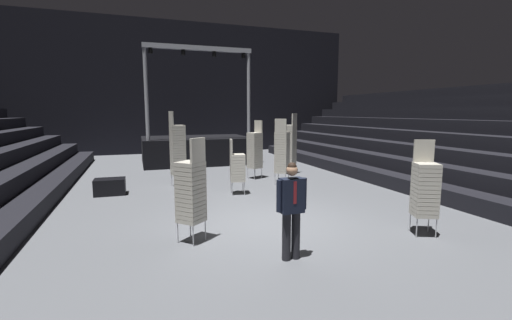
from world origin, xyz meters
name	(u,v)px	position (x,y,z in m)	size (l,w,h in m)	color
ground_plane	(269,224)	(0.00, 0.00, -0.05)	(22.00, 30.00, 0.10)	#515459
arena_end_wall	(182,88)	(0.00, 15.00, 4.00)	(22.00, 0.30, 8.00)	black
bleacher_bank_right	(487,135)	(8.00, 1.00, 1.80)	(6.00, 24.00, 3.60)	black
stage_riser	(196,149)	(0.00, 10.18, 0.71)	(5.15, 3.48, 5.45)	black
man_with_tie	(292,205)	(-0.37, -2.03, 0.96)	(0.57, 0.25, 1.70)	black
chair_stack_front_left	(282,152)	(2.00, 3.89, 1.15)	(0.62, 0.62, 2.31)	#B2B5BA
chair_stack_front_right	(178,149)	(-1.51, 4.66, 1.28)	(0.51, 0.51, 2.56)	#B2B5BA
chair_stack_mid_left	(425,188)	(2.73, -1.80, 0.98)	(0.58, 0.58, 1.96)	#B2B5BA
chair_stack_mid_right	(255,150)	(1.44, 5.21, 1.11)	(0.58, 0.58, 2.22)	#B2B5BA
chair_stack_mid_centre	(290,144)	(3.12, 5.71, 1.24)	(0.62, 0.62, 2.48)	#B2B5BA
chair_stack_rear_left	(191,190)	(-1.86, -0.63, 1.03)	(0.62, 0.62, 2.05)	#B2B5BA
chair_stack_rear_right	(237,167)	(0.10, 2.97, 0.86)	(0.51, 0.51, 1.71)	#B2B5BA
equipment_road_case	(110,187)	(-3.65, 4.14, 0.25)	(0.90, 0.60, 0.50)	black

